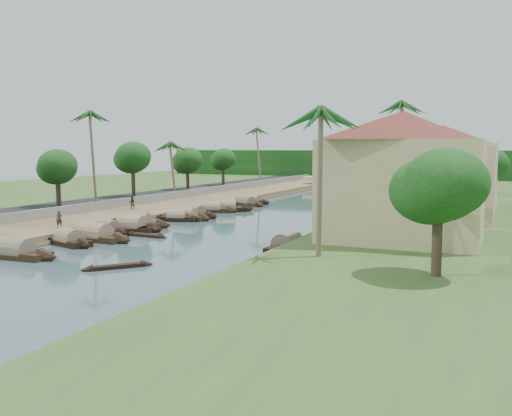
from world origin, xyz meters
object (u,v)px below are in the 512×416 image
at_px(bridge, 369,181).
at_px(building_near, 402,176).
at_px(sampan_1, 69,240).
at_px(person_near, 59,219).
at_px(sampan_0, 13,252).

relative_size(bridge, building_near, 1.89).
height_order(bridge, sampan_1, bridge).
height_order(bridge, person_near, person_near).
xyz_separation_m(building_near, person_near, (-32.44, -2.38, -4.76)).
relative_size(building_near, sampan_0, 1.66).
distance_m(bridge, building_near, 76.54).
height_order(building_near, sampan_0, building_near).
relative_size(sampan_1, person_near, 4.35).
distance_m(bridge, sampan_0, 87.16).
xyz_separation_m(sampan_0, person_near, (-4.84, 10.34, 1.20)).
bearing_deg(bridge, building_near, -75.61).
distance_m(bridge, person_near, 77.56).
bearing_deg(building_near, person_near, -175.80).
distance_m(building_near, sampan_0, 30.97).
bearing_deg(sampan_0, building_near, 23.06).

